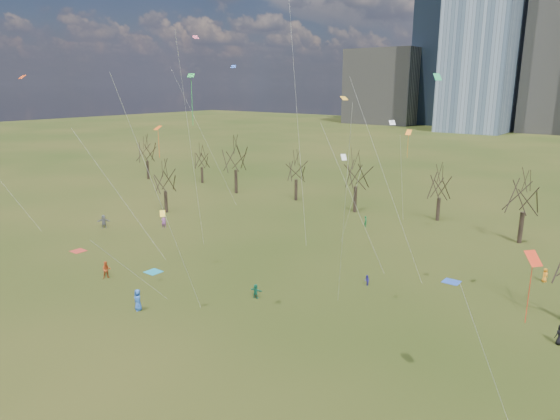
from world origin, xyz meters
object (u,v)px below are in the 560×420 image
Objects in this scene: blanket_navy at (451,282)px; blanket_crimson at (78,251)px; blanket_teal at (153,272)px; person_2 at (106,270)px; person_0 at (138,300)px.

blanket_crimson is (-38.46, -17.72, 0.00)m from blanket_navy.
person_2 is at bearing -120.67° from blanket_teal.
blanket_teal is 1.00× the size of blanket_navy.
person_0 is 1.07× the size of person_2.
blanket_teal and blanket_navy have the same top height.
person_0 is (18.92, -5.54, 0.95)m from blanket_crimson.
person_2 reaches higher than blanket_navy.
person_0 is (6.35, -6.66, 0.95)m from blanket_teal.
blanket_crimson is 10.63m from person_2.
blanket_navy is (25.90, 16.60, 0.00)m from blanket_teal.
person_0 reaches higher than person_2.
blanket_teal is 12.61m from blanket_crimson.
blanket_teal is at bearing -147.34° from blanket_navy.
person_2 is at bearing -143.92° from blanket_navy.
blanket_navy is 1.00× the size of blanket_crimson.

